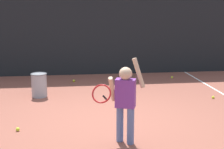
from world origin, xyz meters
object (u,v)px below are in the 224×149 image
ball_hopper (39,85)px  tennis_ball_1 (172,77)px  tennis_ball_2 (213,97)px  tennis_player (124,98)px  tennis_ball_0 (18,129)px  tennis_ball_4 (74,81)px

ball_hopper → tennis_ball_1: size_ratio=8.52×
tennis_ball_1 → tennis_ball_2: same height
tennis_player → tennis_ball_0: tennis_player is taller
tennis_ball_2 → tennis_ball_1: bearing=97.6°
tennis_ball_1 → tennis_ball_4: bearing=-177.7°
tennis_ball_4 → tennis_ball_2: bearing=-33.0°
ball_hopper → tennis_ball_4: ball_hopper is taller
ball_hopper → tennis_ball_4: 1.65m
tennis_player → tennis_ball_2: size_ratio=20.46×
tennis_player → ball_hopper: tennis_player is taller
tennis_player → tennis_ball_2: (2.45, 2.17, -0.69)m
tennis_ball_1 → tennis_ball_4: 2.91m
tennis_ball_1 → tennis_ball_2: 2.22m
tennis_ball_1 → tennis_ball_4: size_ratio=1.00×
tennis_player → tennis_ball_1: bearing=84.0°
tennis_ball_1 → tennis_ball_2: bearing=-82.4°
tennis_player → tennis_ball_1: 4.92m
tennis_player → tennis_ball_4: (-0.76, 4.26, -0.69)m
tennis_ball_0 → tennis_ball_4: 3.69m
tennis_ball_2 → tennis_ball_4: size_ratio=1.00×
tennis_ball_0 → ball_hopper: bearing=85.6°
tennis_ball_2 → tennis_ball_4: bearing=147.0°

